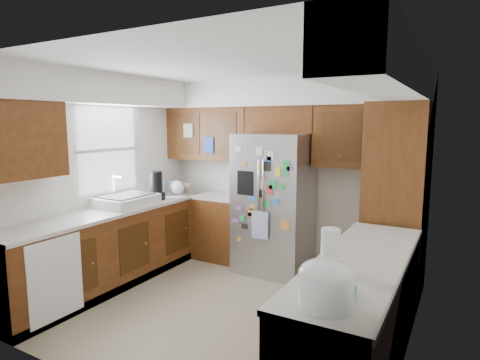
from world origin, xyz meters
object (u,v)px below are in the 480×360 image
at_px(fridge, 274,203).
at_px(pantry, 397,202).
at_px(paper_towel, 330,249).
at_px(rice_cooker, 326,283).

bearing_deg(fridge, pantry, -2.06).
bearing_deg(paper_towel, pantry, 85.62).
relative_size(fridge, rice_cooker, 5.69).
xyz_separation_m(fridge, paper_towel, (1.35, -2.01, 0.17)).
xyz_separation_m(pantry, fridge, (-1.50, 0.05, -0.17)).
xyz_separation_m(pantry, paper_towel, (-0.15, -1.95, -0.01)).
height_order(pantry, paper_towel, pantry).
bearing_deg(pantry, fridge, 177.94).
distance_m(pantry, fridge, 1.51).
bearing_deg(paper_towel, fridge, 123.92).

